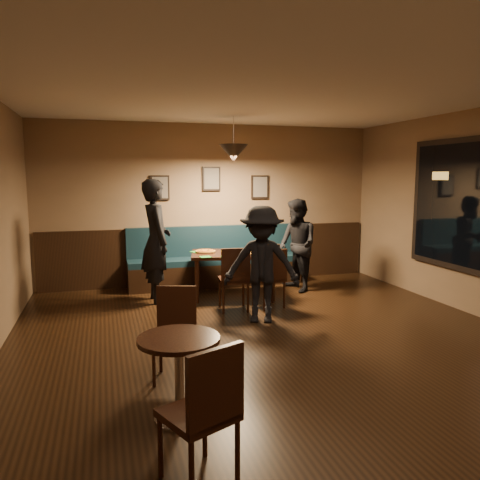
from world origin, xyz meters
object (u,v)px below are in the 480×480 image
(chair_near_left, at_px, (234,278))
(tabasco_bottle, at_px, (267,248))
(dining_table, at_px, (234,275))
(diner_left, at_px, (156,241))
(chair_near_right, at_px, (269,278))
(cafe_table, at_px, (179,379))
(diner_front, at_px, (262,265))
(soda_glass, at_px, (278,249))
(diner_right, at_px, (297,245))
(booth_bench, at_px, (215,257))
(cafe_chair_near, at_px, (198,411))
(cafe_chair_far, at_px, (174,335))

(chair_near_left, height_order, tabasco_bottle, chair_near_left)
(dining_table, relative_size, diner_left, 0.71)
(chair_near_right, relative_size, cafe_table, 1.29)
(diner_front, relative_size, cafe_table, 2.25)
(diner_left, distance_m, cafe_table, 3.68)
(diner_left, height_order, soda_glass, diner_left)
(chair_near_right, relative_size, diner_left, 0.47)
(dining_table, xyz_separation_m, tabasco_bottle, (0.53, -0.04, 0.41))
(diner_front, height_order, cafe_table, diner_front)
(diner_left, relative_size, diner_right, 1.21)
(dining_table, bearing_deg, chair_near_left, -93.50)
(booth_bench, relative_size, cafe_chair_near, 3.29)
(booth_bench, distance_m, soda_glass, 1.39)
(chair_near_left, bearing_deg, dining_table, 80.13)
(booth_bench, height_order, chair_near_left, booth_bench)
(chair_near_left, relative_size, soda_glass, 5.87)
(diner_front, distance_m, cafe_chair_near, 3.30)
(diner_right, xyz_separation_m, soda_glass, (-0.49, -0.39, 0.01))
(cafe_table, bearing_deg, chair_near_right, 58.24)
(dining_table, height_order, cafe_chair_far, cafe_chair_far)
(diner_right, bearing_deg, diner_front, -43.13)
(soda_glass, bearing_deg, chair_near_left, -154.06)
(chair_near_left, bearing_deg, soda_glass, 31.83)
(soda_glass, bearing_deg, cafe_chair_near, -117.12)
(cafe_chair_far, distance_m, cafe_chair_near, 1.51)
(chair_near_right, xyz_separation_m, diner_right, (0.77, 0.79, 0.33))
(chair_near_left, relative_size, diner_right, 0.60)
(booth_bench, xyz_separation_m, chair_near_right, (0.42, -1.56, -0.07))
(diner_right, height_order, cafe_chair_near, diner_right)
(diner_right, relative_size, cafe_chair_far, 1.79)
(chair_near_left, xyz_separation_m, cafe_table, (-1.23, -2.84, -0.12))
(diner_front, relative_size, soda_glass, 9.74)
(soda_glass, distance_m, cafe_table, 3.85)
(booth_bench, relative_size, tabasco_bottle, 26.66)
(dining_table, relative_size, chair_near_left, 1.43)
(chair_near_right, distance_m, diner_left, 1.78)
(dining_table, relative_size, cafe_chair_near, 1.44)
(cafe_table, height_order, cafe_chair_near, cafe_chair_near)
(chair_near_left, distance_m, diner_front, 0.73)
(soda_glass, bearing_deg, dining_table, 152.02)
(dining_table, relative_size, diner_front, 0.86)
(diner_right, xyz_separation_m, cafe_chair_far, (-2.46, -2.87, -0.34))
(booth_bench, bearing_deg, cafe_table, -106.86)
(chair_near_left, relative_size, cafe_table, 1.36)
(cafe_chair_near, bearing_deg, chair_near_right, 39.90)
(booth_bench, bearing_deg, dining_table, -83.24)
(booth_bench, bearing_deg, cafe_chair_far, -109.09)
(cafe_table, distance_m, cafe_chair_far, 0.77)
(soda_glass, bearing_deg, booth_bench, 121.50)
(diner_left, relative_size, tabasco_bottle, 16.47)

